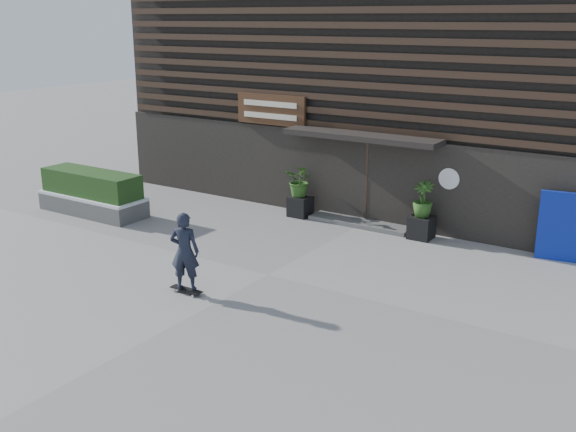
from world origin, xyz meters
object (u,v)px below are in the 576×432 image
Objects in this scene: raised_bed at (93,205)px; skateboarder at (185,252)px; planter_pot_left at (300,206)px; planter_pot_right at (421,227)px.

skateboarder reaches higher than raised_bed.
raised_bed is (-5.37, -3.14, -0.05)m from planter_pot_left.
skateboarder is (6.42, -3.09, 0.69)m from raised_bed.
skateboarder is at bearing -25.69° from raised_bed.
planter_pot_right is 6.84m from skateboarder.
planter_pot_right is (3.80, 0.00, 0.00)m from planter_pot_left.
planter_pot_right reaches higher than raised_bed.
planter_pot_right is 0.17× the size of raised_bed.
skateboarder is (1.05, -6.23, 0.64)m from planter_pot_left.
planter_pot_left is 6.35m from skateboarder.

